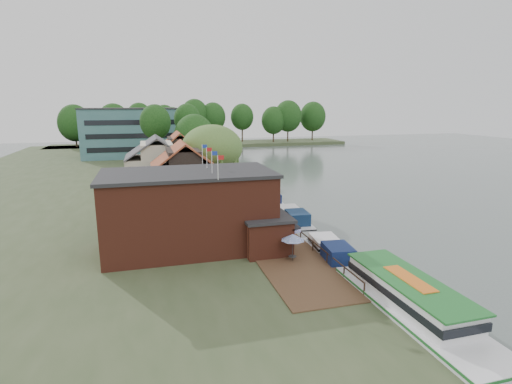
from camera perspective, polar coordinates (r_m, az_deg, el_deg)
ground at (r=44.00m, az=11.85°, el=-6.63°), size 260.00×260.00×0.00m
land_bank at (r=73.88m, az=-23.33°, el=0.75°), size 50.00×140.00×1.00m
quay_deck at (r=49.97m, az=-1.60°, el=-2.79°), size 6.00×50.00×0.10m
quay_rail at (r=51.01m, az=1.21°, el=-1.95°), size 0.20×49.00×1.00m
pub at (r=37.48m, az=-6.53°, el=-2.37°), size 20.00×11.00×7.30m
hotel_block at (r=107.09m, az=-16.91°, el=8.15°), size 25.40×12.40×12.30m
cottage_a at (r=51.80m, az=-10.25°, el=2.32°), size 8.60×7.60×8.50m
cottage_b at (r=61.50m, az=-13.91°, el=3.73°), size 9.60×8.60×8.50m
cottage_c at (r=70.61m, az=-10.89°, el=4.96°), size 7.60×7.60×8.50m
willow at (r=57.10m, az=-6.25°, el=4.35°), size 8.60×8.60×10.43m
umbrella_0 at (r=34.34m, az=5.25°, el=-7.87°), size 2.03×2.03×2.38m
umbrella_1 at (r=36.90m, az=4.73°, el=-6.40°), size 2.33×2.33×2.38m
umbrella_2 at (r=39.70m, az=1.80°, el=-4.99°), size 2.38×2.38×2.38m
umbrella_3 at (r=43.13m, az=1.16°, el=-3.56°), size 1.96×1.96×2.38m
umbrella_4 at (r=45.51m, az=-0.53°, el=-2.70°), size 2.04×2.04×2.38m
umbrella_5 at (r=48.09m, az=-0.32°, el=-1.87°), size 2.29×2.29×2.38m
cruiser_0 at (r=37.01m, az=10.57°, el=-8.31°), size 4.26×10.17×2.39m
cruiser_1 at (r=46.87m, az=5.24°, el=-3.65°), size 4.07×10.34×2.46m
cruiser_2 at (r=56.80m, az=2.05°, el=-0.90°), size 3.76×9.26×2.15m
cruiser_3 at (r=65.69m, az=-0.87°, el=1.05°), size 6.21×10.40×2.40m
tour_boat at (r=28.54m, az=21.70°, el=-14.73°), size 4.15×14.35×3.13m
swan at (r=36.08m, az=17.41°, el=-10.92°), size 0.44×0.44×0.44m
bank_tree_0 at (r=81.27m, az=-8.76°, el=6.99°), size 8.28×8.28×11.31m
bank_tree_1 at (r=87.12m, az=-14.08°, el=7.74°), size 6.36×6.36×13.19m
bank_tree_2 at (r=94.03m, az=-9.71°, el=8.30°), size 6.06×6.06×13.35m
bank_tree_3 at (r=116.43m, az=-11.82°, el=8.76°), size 6.83×6.83×12.45m
bank_tree_4 at (r=124.15m, az=-14.57°, el=8.76°), size 8.67×8.67×12.11m
bank_tree_5 at (r=132.01m, az=-14.74°, el=8.92°), size 6.01×6.01×11.96m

